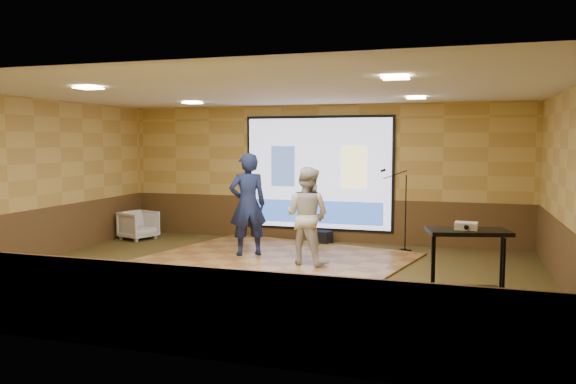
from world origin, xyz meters
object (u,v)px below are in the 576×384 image
(dance_floor, at_px, (281,258))
(player_right, at_px, (307,216))
(projector_screen, at_px, (318,175))
(player_left, at_px, (248,204))
(av_table, at_px, (468,252))
(banquet_chair, at_px, (139,225))
(mic_stand, at_px, (402,226))
(projector, at_px, (466,226))
(duffel_bag, at_px, (321,237))

(dance_floor, height_order, player_right, player_right)
(projector_screen, xyz_separation_m, player_right, (0.42, -2.47, -0.58))
(player_left, distance_m, player_right, 1.35)
(player_left, bearing_deg, av_table, 116.96)
(dance_floor, relative_size, banquet_chair, 6.47)
(mic_stand, bearing_deg, av_table, -82.60)
(projector_screen, distance_m, player_right, 2.57)
(player_left, distance_m, banquet_chair, 3.31)
(projector, bearing_deg, banquet_chair, 158.18)
(projector_screen, relative_size, av_table, 3.11)
(projector, bearing_deg, player_left, 153.30)
(av_table, distance_m, mic_stand, 4.04)
(player_right, bearing_deg, mic_stand, -114.18)
(projector, height_order, banquet_chair, projector)
(mic_stand, bearing_deg, dance_floor, -155.48)
(player_right, height_order, mic_stand, player_right)
(projector, bearing_deg, projector_screen, 129.18)
(mic_stand, bearing_deg, projector_screen, 152.99)
(projector_screen, bearing_deg, projector, -55.22)
(dance_floor, relative_size, projector, 16.21)
(dance_floor, distance_m, av_table, 4.15)
(projector_screen, relative_size, mic_stand, 2.00)
(projector, distance_m, mic_stand, 4.07)
(mic_stand, relative_size, banquet_chair, 2.36)
(projector_screen, bearing_deg, av_table, -54.96)
(av_table, height_order, mic_stand, mic_stand)
(mic_stand, xyz_separation_m, banquet_chair, (-5.81, -0.41, -0.17))
(projector_screen, xyz_separation_m, mic_stand, (1.90, -0.58, -0.98))
(player_right, height_order, av_table, player_right)
(dance_floor, height_order, mic_stand, mic_stand)
(player_right, height_order, duffel_bag, player_right)
(projector_screen, xyz_separation_m, dance_floor, (-0.20, -2.03, -1.46))
(projector_screen, relative_size, projector, 11.83)
(dance_floor, relative_size, duffel_bag, 10.17)
(projector_screen, distance_m, dance_floor, 2.51)
(player_right, bearing_deg, dance_floor, -21.23)
(projector_screen, bearing_deg, duffel_bag, -65.33)
(projector_screen, relative_size, banquet_chair, 4.72)
(av_table, height_order, banquet_chair, av_table)
(dance_floor, bearing_deg, mic_stand, 34.50)
(av_table, distance_m, duffel_bag, 5.10)
(banquet_chair, bearing_deg, dance_floor, -85.64)
(player_left, bearing_deg, projector_screen, -144.87)
(av_table, bearing_deg, banquet_chair, 153.90)
(banquet_chair, bearing_deg, projector, -96.17)
(projector, xyz_separation_m, banquet_chair, (-6.99, 3.44, -0.80))
(av_table, relative_size, banquet_chair, 1.52)
(mic_stand, xyz_separation_m, duffel_bag, (-1.75, 0.26, -0.36))
(player_left, bearing_deg, banquet_chair, -51.43)
(duffel_bag, bearing_deg, mic_stand, -8.54)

